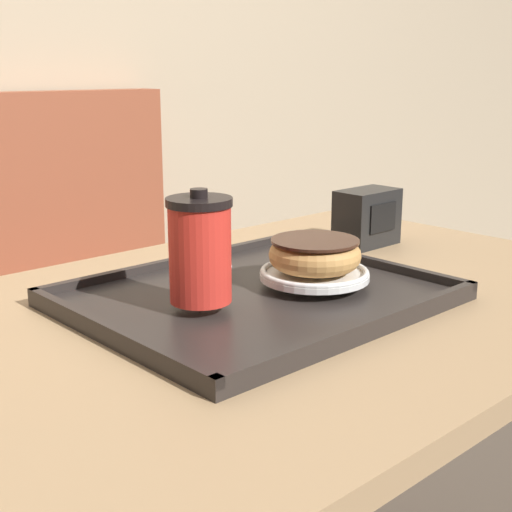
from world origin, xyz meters
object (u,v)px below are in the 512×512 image
object	(u,v)px
donut_chocolate_glazed	(315,254)
spoon	(222,263)
coffee_cup_front	(200,249)
napkin_dispenser	(367,218)

from	to	relation	value
donut_chocolate_glazed	spoon	xyz separation A→B (m)	(-0.05, 0.13, -0.03)
coffee_cup_front	napkin_dispenser	distance (m)	0.47
donut_chocolate_glazed	spoon	distance (m)	0.15
spoon	napkin_dispenser	size ratio (longest dim) A/B	1.17
donut_chocolate_glazed	coffee_cup_front	bearing A→B (deg)	170.32
donut_chocolate_glazed	spoon	bearing A→B (deg)	110.61
donut_chocolate_glazed	napkin_dispenser	distance (m)	0.31
coffee_cup_front	donut_chocolate_glazed	bearing A→B (deg)	-9.68
donut_chocolate_glazed	spoon	world-z (taller)	donut_chocolate_glazed
spoon	donut_chocolate_glazed	bearing A→B (deg)	52.53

